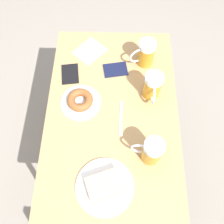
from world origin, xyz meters
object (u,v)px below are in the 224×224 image
object	(u,v)px
beer_mug_right	(146,53)
napkin_folded	(90,51)
plate_with_donut	(80,101)
fork	(121,118)
passport_near_edge	(70,74)
beer_mug_center	(152,86)
passport_far_edge	(115,70)
plate_with_cake	(105,186)
beer_mug_left	(151,151)

from	to	relation	value
beer_mug_right	napkin_folded	bearing A→B (deg)	-12.99
plate_with_donut	fork	size ratio (longest dim) A/B	1.08
beer_mug_right	passport_near_edge	world-z (taller)	beer_mug_right
napkin_folded	fork	world-z (taller)	same
beer_mug_right	napkin_folded	world-z (taller)	beer_mug_right
beer_mug_right	passport_near_edge	distance (m)	0.41
beer_mug_center	fork	size ratio (longest dim) A/B	0.80
passport_near_edge	passport_far_edge	size ratio (longest dim) A/B	0.98
passport_near_edge	napkin_folded	bearing A→B (deg)	-120.91
beer_mug_right	napkin_folded	xyz separation A→B (m)	(0.30, -0.07, -0.07)
plate_with_cake	fork	bearing A→B (deg)	-101.50
plate_with_cake	napkin_folded	distance (m)	0.75
beer_mug_center	napkin_folded	world-z (taller)	beer_mug_center
beer_mug_left	passport_near_edge	world-z (taller)	beer_mug_left
beer_mug_center	plate_with_cake	bearing A→B (deg)	65.07
beer_mug_center	napkin_folded	size ratio (longest dim) A/B	0.74
plate_with_cake	passport_far_edge	distance (m)	0.62
beer_mug_left	beer_mug_right	world-z (taller)	same
plate_with_cake	beer_mug_center	distance (m)	0.52
beer_mug_right	passport_far_edge	distance (m)	0.18
plate_with_cake	beer_mug_left	bearing A→B (deg)	-144.54
napkin_folded	fork	bearing A→B (deg)	113.27
plate_with_donut	beer_mug_right	bearing A→B (deg)	-141.25
beer_mug_right	beer_mug_center	bearing A→B (deg)	97.24
beer_mug_center	passport_far_edge	world-z (taller)	beer_mug_center
beer_mug_center	passport_near_edge	distance (m)	0.44
beer_mug_right	fork	size ratio (longest dim) A/B	0.80
beer_mug_left	passport_near_edge	bearing A→B (deg)	-47.65
passport_far_edge	beer_mug_center	bearing A→B (deg)	140.88
napkin_folded	fork	xyz separation A→B (m)	(-0.18, 0.41, -0.00)
fork	beer_mug_right	bearing A→B (deg)	-109.98
plate_with_donut	fork	xyz separation A→B (m)	(-0.20, 0.08, -0.02)
plate_with_donut	napkin_folded	world-z (taller)	plate_with_donut
plate_with_donut	beer_mug_left	bearing A→B (deg)	141.12
plate_with_cake	passport_near_edge	world-z (taller)	plate_with_cake
beer_mug_left	passport_near_edge	xyz separation A→B (m)	(0.40, -0.44, -0.07)
passport_near_edge	beer_mug_center	bearing A→B (deg)	164.88
beer_mug_left	beer_mug_center	world-z (taller)	same
plate_with_cake	plate_with_donut	bearing A→B (deg)	-71.60
plate_with_cake	plate_with_donut	distance (m)	0.43
plate_with_donut	napkin_folded	size ratio (longest dim) A/B	1.01
napkin_folded	beer_mug_center	bearing A→B (deg)	140.28
beer_mug_center	passport_near_edge	bearing A→B (deg)	-15.12
beer_mug_center	beer_mug_right	bearing A→B (deg)	-82.76
plate_with_donut	beer_mug_right	size ratio (longest dim) A/B	1.36
plate_with_cake	beer_mug_left	xyz separation A→B (m)	(-0.20, -0.14, 0.06)
plate_with_cake	beer_mug_right	distance (m)	0.70
plate_with_donut	fork	world-z (taller)	plate_with_donut
plate_with_cake	beer_mug_center	world-z (taller)	beer_mug_center
plate_with_donut	beer_mug_right	distance (m)	0.42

